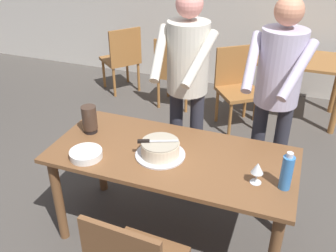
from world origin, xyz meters
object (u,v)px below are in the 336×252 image
(person_standing_beside, at_px, (277,87))
(cake_knife, at_px, (149,141))
(main_dining_table, at_px, (172,167))
(background_chair_0, at_px, (175,70))
(wine_glass_near, at_px, (257,169))
(background_chair_1, at_px, (122,57))
(background_chair_2, at_px, (237,85))
(hurricane_lamp, at_px, (90,119))
(person_cutting_cake, at_px, (187,76))
(cake_on_platter, at_px, (160,149))
(background_table, at_px, (301,72))
(plate_stack, at_px, (86,154))
(water_bottle, at_px, (287,172))

(person_standing_beside, bearing_deg, cake_knife, -135.81)
(main_dining_table, distance_m, person_standing_beside, 0.96)
(background_chair_0, bearing_deg, main_dining_table, -71.18)
(wine_glass_near, height_order, background_chair_1, background_chair_1)
(background_chair_1, xyz_separation_m, background_chair_2, (1.63, -0.38, 0.00))
(hurricane_lamp, bearing_deg, cake_knife, -14.67)
(background_chair_2, bearing_deg, cake_knife, -96.30)
(person_cutting_cake, relative_size, background_chair_1, 1.91)
(cake_on_platter, bearing_deg, background_chair_0, 106.85)
(hurricane_lamp, distance_m, background_table, 2.71)
(cake_on_platter, xyz_separation_m, plate_stack, (-0.46, -0.19, -0.03))
(main_dining_table, relative_size, wine_glass_near, 11.65)
(person_standing_beside, bearing_deg, background_chair_2, 110.97)
(cake_on_platter, distance_m, water_bottle, 0.82)
(cake_knife, bearing_deg, water_bottle, -2.14)
(background_chair_1, bearing_deg, person_cutting_cake, -49.71)
(person_cutting_cake, bearing_deg, background_chair_0, 112.56)
(cake_on_platter, distance_m, hurricane_lamp, 0.62)
(main_dining_table, relative_size, background_chair_1, 1.86)
(water_bottle, height_order, background_chair_0, water_bottle)
(wine_glass_near, relative_size, background_chair_2, 0.16)
(main_dining_table, bearing_deg, cake_on_platter, -144.62)
(main_dining_table, relative_size, person_standing_beside, 0.98)
(background_table, xyz_separation_m, background_chair_2, (-0.65, -0.44, -0.09))
(hurricane_lamp, xyz_separation_m, background_chair_2, (0.76, 1.86, -0.37))
(hurricane_lamp, distance_m, background_chair_1, 2.44)
(water_bottle, xyz_separation_m, background_table, (-0.01, 2.47, -0.29))
(cake_on_platter, height_order, background_chair_2, background_chair_2)
(cake_on_platter, bearing_deg, main_dining_table, 35.38)
(cake_on_platter, height_order, cake_knife, cake_knife)
(cake_knife, distance_m, background_chair_1, 2.80)
(cake_on_platter, bearing_deg, background_chair_2, 85.52)
(cake_knife, height_order, plate_stack, cake_knife)
(plate_stack, height_order, person_cutting_cake, person_cutting_cake)
(hurricane_lamp, relative_size, background_table, 0.21)
(main_dining_table, relative_size, person_cutting_cake, 0.98)
(person_cutting_cake, bearing_deg, plate_stack, -117.46)
(hurricane_lamp, bearing_deg, background_chair_2, 67.82)
(wine_glass_near, bearing_deg, cake_on_platter, 173.90)
(main_dining_table, height_order, person_standing_beside, person_standing_beside)
(plate_stack, height_order, background_chair_2, background_chair_2)
(hurricane_lamp, bearing_deg, main_dining_table, -5.69)
(cake_on_platter, relative_size, person_standing_beside, 0.20)
(main_dining_table, height_order, background_table, main_dining_table)
(person_standing_beside, relative_size, background_chair_1, 1.91)
(cake_knife, xyz_separation_m, hurricane_lamp, (-0.54, 0.14, -0.01))
(cake_knife, distance_m, background_table, 2.61)
(background_chair_2, bearing_deg, background_chair_1, 166.75)
(main_dining_table, xyz_separation_m, hurricane_lamp, (-0.67, 0.07, 0.22))
(plate_stack, xyz_separation_m, hurricane_lamp, (-0.14, 0.31, 0.08))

